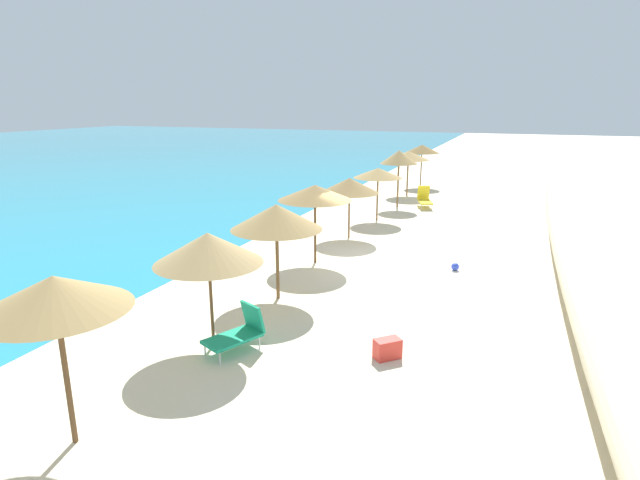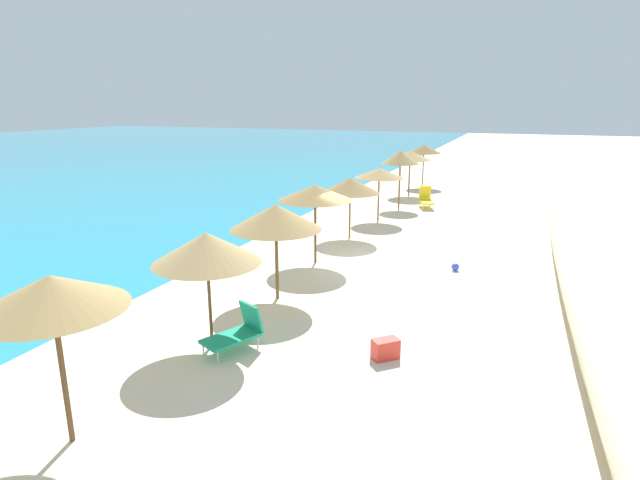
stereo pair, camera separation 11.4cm
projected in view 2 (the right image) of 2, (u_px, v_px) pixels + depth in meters
The scene contains 14 objects.
ground_plane at pixel (366, 263), 17.80m from camera, with size 160.00×160.00×0.00m, color beige.
beach_umbrella_2 at pixel (51, 293), 7.79m from camera, with size 2.27×2.27×2.87m.
beach_umbrella_3 at pixel (206, 248), 11.18m from camera, with size 2.39×2.39×2.66m.
beach_umbrella_4 at pixel (276, 217), 13.99m from camera, with size 2.52×2.52×2.71m.
beach_umbrella_5 at pixel (315, 193), 17.20m from camera, with size 2.50×2.50×2.71m.
beach_umbrella_6 at pixel (350, 186), 20.51m from camera, with size 2.37×2.37×2.45m.
beach_umbrella_7 at pixel (379, 173), 23.57m from camera, with size 2.26×2.26×2.45m.
beach_umbrella_8 at pixel (401, 157), 26.47m from camera, with size 1.93×1.93×2.97m.
beach_umbrella_9 at pixel (410, 156), 30.05m from camera, with size 2.45×2.45×2.59m.
beach_umbrella_10 at pixel (424, 149), 33.16m from camera, with size 2.23×2.23×2.71m.
lounge_chair_0 at pixel (237, 331), 11.48m from camera, with size 1.47×1.16×1.00m.
lounge_chair_2 at pixel (426, 199), 27.06m from camera, with size 1.68×1.09×1.08m.
beach_ball at pixel (455, 267), 16.92m from camera, with size 0.26×0.26×0.26m, color blue.
cooler_box at pixel (385, 349), 11.12m from camera, with size 0.57×0.32×0.44m, color red.
Camera 2 is at (-16.37, -4.80, 5.38)m, focal length 28.91 mm.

